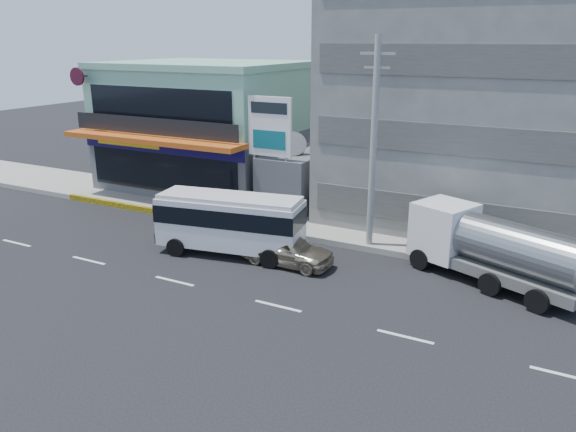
{
  "coord_description": "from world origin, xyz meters",
  "views": [
    {
      "loc": [
        14.41,
        -17.08,
        9.81
      ],
      "look_at": [
        3.23,
        4.2,
        2.2
      ],
      "focal_mm": 35.0,
      "sensor_mm": 36.0,
      "label": 1
    }
  ],
  "objects_px": {
    "utility_pole_near": "(374,145)",
    "motorcycle_rider": "(190,211)",
    "billboard": "(270,134)",
    "satellite_dish": "(293,153)",
    "concrete_building": "(494,94)",
    "shop_building": "(208,129)",
    "tanker_truck": "(490,247)",
    "minibus": "(230,219)",
    "sedan": "(286,249)"
  },
  "relations": [
    {
      "from": "shop_building",
      "to": "concrete_building",
      "type": "distance_m",
      "value": 18.28
    },
    {
      "from": "shop_building",
      "to": "tanker_truck",
      "type": "xyz_separation_m",
      "value": [
        19.7,
        -7.85,
        -2.42
      ]
    },
    {
      "from": "minibus",
      "to": "tanker_truck",
      "type": "bearing_deg",
      "value": 11.43
    },
    {
      "from": "concrete_building",
      "to": "sedan",
      "type": "distance_m",
      "value": 14.41
    },
    {
      "from": "concrete_building",
      "to": "shop_building",
      "type": "bearing_deg",
      "value": -176.65
    },
    {
      "from": "satellite_dish",
      "to": "billboard",
      "type": "distance_m",
      "value": 2.31
    },
    {
      "from": "billboard",
      "to": "sedan",
      "type": "relative_size",
      "value": 1.57
    },
    {
      "from": "satellite_dish",
      "to": "utility_pole_near",
      "type": "xyz_separation_m",
      "value": [
        6.0,
        -3.6,
        1.57
      ]
    },
    {
      "from": "satellite_dish",
      "to": "tanker_truck",
      "type": "height_order",
      "value": "satellite_dish"
    },
    {
      "from": "concrete_building",
      "to": "minibus",
      "type": "xyz_separation_m",
      "value": [
        -9.63,
        -11.2,
        -5.28
      ]
    },
    {
      "from": "sedan",
      "to": "concrete_building",
      "type": "bearing_deg",
      "value": -30.29
    },
    {
      "from": "concrete_building",
      "to": "minibus",
      "type": "relative_size",
      "value": 2.23
    },
    {
      "from": "satellite_dish",
      "to": "motorcycle_rider",
      "type": "height_order",
      "value": "satellite_dish"
    },
    {
      "from": "utility_pole_near",
      "to": "tanker_truck",
      "type": "distance_m",
      "value": 6.86
    },
    {
      "from": "concrete_building",
      "to": "billboard",
      "type": "bearing_deg",
      "value": -151.08
    },
    {
      "from": "concrete_building",
      "to": "motorcycle_rider",
      "type": "distance_m",
      "value": 17.64
    },
    {
      "from": "concrete_building",
      "to": "utility_pole_near",
      "type": "height_order",
      "value": "concrete_building"
    },
    {
      "from": "minibus",
      "to": "sedan",
      "type": "height_order",
      "value": "minibus"
    },
    {
      "from": "shop_building",
      "to": "utility_pole_near",
      "type": "bearing_deg",
      "value": -25.06
    },
    {
      "from": "shop_building",
      "to": "satellite_dish",
      "type": "bearing_deg",
      "value": -20.21
    },
    {
      "from": "minibus",
      "to": "motorcycle_rider",
      "type": "relative_size",
      "value": 3.52
    },
    {
      "from": "minibus",
      "to": "concrete_building",
      "type": "bearing_deg",
      "value": 49.3
    },
    {
      "from": "satellite_dish",
      "to": "minibus",
      "type": "height_order",
      "value": "satellite_dish"
    },
    {
      "from": "utility_pole_near",
      "to": "satellite_dish",
      "type": "bearing_deg",
      "value": 149.04
    },
    {
      "from": "utility_pole_near",
      "to": "motorcycle_rider",
      "type": "bearing_deg",
      "value": -176.66
    },
    {
      "from": "concrete_building",
      "to": "billboard",
      "type": "relative_size",
      "value": 2.32
    },
    {
      "from": "billboard",
      "to": "utility_pole_near",
      "type": "distance_m",
      "value": 6.75
    },
    {
      "from": "motorcycle_rider",
      "to": "satellite_dish",
      "type": "bearing_deg",
      "value": 44.47
    },
    {
      "from": "billboard",
      "to": "tanker_truck",
      "type": "height_order",
      "value": "billboard"
    },
    {
      "from": "utility_pole_near",
      "to": "sedan",
      "type": "distance_m",
      "value": 6.25
    },
    {
      "from": "shop_building",
      "to": "concrete_building",
      "type": "relative_size",
      "value": 0.77
    },
    {
      "from": "satellite_dish",
      "to": "motorcycle_rider",
      "type": "bearing_deg",
      "value": -135.53
    },
    {
      "from": "satellite_dish",
      "to": "utility_pole_near",
      "type": "relative_size",
      "value": 0.15
    },
    {
      "from": "satellite_dish",
      "to": "utility_pole_near",
      "type": "bearing_deg",
      "value": -30.96
    },
    {
      "from": "billboard",
      "to": "motorcycle_rider",
      "type": "bearing_deg",
      "value": -147.58
    },
    {
      "from": "tanker_truck",
      "to": "sedan",
      "type": "bearing_deg",
      "value": -165.26
    },
    {
      "from": "utility_pole_near",
      "to": "tanker_truck",
      "type": "height_order",
      "value": "utility_pole_near"
    },
    {
      "from": "minibus",
      "to": "shop_building",
      "type": "bearing_deg",
      "value": 129.52
    },
    {
      "from": "utility_pole_near",
      "to": "sedan",
      "type": "height_order",
      "value": "utility_pole_near"
    },
    {
      "from": "billboard",
      "to": "motorcycle_rider",
      "type": "height_order",
      "value": "billboard"
    },
    {
      "from": "utility_pole_near",
      "to": "minibus",
      "type": "height_order",
      "value": "utility_pole_near"
    },
    {
      "from": "concrete_building",
      "to": "billboard",
      "type": "xyz_separation_m",
      "value": [
        -10.5,
        -5.8,
        -2.07
      ]
    },
    {
      "from": "billboard",
      "to": "utility_pole_near",
      "type": "bearing_deg",
      "value": -15.48
    },
    {
      "from": "shop_building",
      "to": "tanker_truck",
      "type": "distance_m",
      "value": 21.35
    },
    {
      "from": "shop_building",
      "to": "billboard",
      "type": "height_order",
      "value": "shop_building"
    },
    {
      "from": "satellite_dish",
      "to": "sedan",
      "type": "distance_m",
      "value": 8.34
    },
    {
      "from": "concrete_building",
      "to": "motorcycle_rider",
      "type": "height_order",
      "value": "concrete_building"
    },
    {
      "from": "concrete_building",
      "to": "sedan",
      "type": "relative_size",
      "value": 3.65
    },
    {
      "from": "shop_building",
      "to": "utility_pole_near",
      "type": "xyz_separation_m",
      "value": [
        14.0,
        -6.55,
        1.15
      ]
    },
    {
      "from": "billboard",
      "to": "motorcycle_rider",
      "type": "relative_size",
      "value": 3.39
    }
  ]
}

